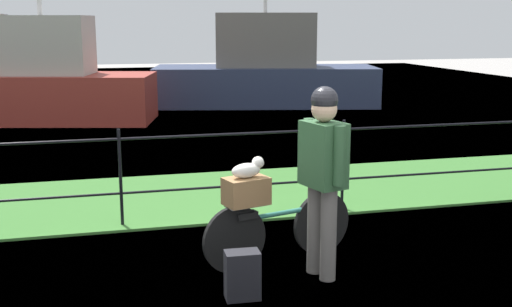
# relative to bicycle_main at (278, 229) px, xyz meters

# --- Properties ---
(ground_plane) EXTENTS (60.00, 60.00, 0.00)m
(ground_plane) POSITION_rel_bicycle_main_xyz_m (-0.07, -0.76, -0.33)
(ground_plane) COLOR #9E9993
(grass_strip) EXTENTS (27.00, 2.40, 0.03)m
(grass_strip) POSITION_rel_bicycle_main_xyz_m (-0.07, 2.45, -0.31)
(grass_strip) COLOR #38702D
(grass_strip) RESTS_ON ground
(harbor_water) EXTENTS (30.00, 30.00, 0.00)m
(harbor_water) POSITION_rel_bicycle_main_xyz_m (-0.07, 11.60, -0.33)
(harbor_water) COLOR #60849E
(harbor_water) RESTS_ON ground
(iron_fence) EXTENTS (18.04, 0.04, 1.09)m
(iron_fence) POSITION_rel_bicycle_main_xyz_m (-0.07, 1.45, 0.31)
(iron_fence) COLOR black
(iron_fence) RESTS_ON ground
(bicycle_main) EXTENTS (1.52, 0.46, 0.62)m
(bicycle_main) POSITION_rel_bicycle_main_xyz_m (0.00, 0.00, 0.00)
(bicycle_main) COLOR black
(bicycle_main) RESTS_ON ground
(wooden_crate) EXTENTS (0.44, 0.34, 0.24)m
(wooden_crate) POSITION_rel_bicycle_main_xyz_m (-0.32, -0.09, 0.41)
(wooden_crate) COLOR olive
(wooden_crate) RESTS_ON bicycle_main
(terrier_dog) EXTENTS (0.32, 0.21, 0.18)m
(terrier_dog) POSITION_rel_bicycle_main_xyz_m (-0.30, -0.08, 0.61)
(terrier_dog) COLOR silver
(terrier_dog) RESTS_ON wooden_crate
(cyclist_person) EXTENTS (0.36, 0.52, 1.68)m
(cyclist_person) POSITION_rel_bicycle_main_xyz_m (0.28, -0.39, 0.67)
(cyclist_person) COLOR slate
(cyclist_person) RESTS_ON ground
(backpack_on_paving) EXTENTS (0.29, 0.19, 0.40)m
(backpack_on_paving) POSITION_rel_bicycle_main_xyz_m (-0.50, -0.68, -0.13)
(backpack_on_paving) COLOR black
(backpack_on_paving) RESTS_ON ground
(moored_boat_near) EXTENTS (5.04, 2.89, 3.94)m
(moored_boat_near) POSITION_rel_bicycle_main_xyz_m (-2.63, 9.58, 0.52)
(moored_boat_near) COLOR #9E3328
(moored_boat_near) RESTS_ON ground
(moored_boat_mid) EXTENTS (6.19, 3.35, 4.03)m
(moored_boat_mid) POSITION_rel_bicycle_main_xyz_m (2.92, 11.21, 0.55)
(moored_boat_mid) COLOR #2D3856
(moored_boat_mid) RESTS_ON ground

